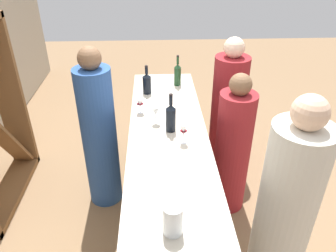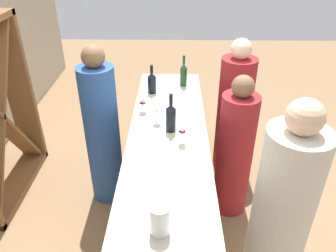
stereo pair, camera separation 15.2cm
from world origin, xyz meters
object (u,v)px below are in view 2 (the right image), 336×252
Objects in this scene: wine_glass_near_center at (157,111)px; wine_glass_near_right at (143,102)px; wine_bottle_leftmost_near_black at (171,117)px; person_left_guest at (235,153)px; person_center_guest at (234,112)px; water_pitcher at (160,219)px; wine_bottle_center_olive_green at (184,74)px; wine_bottle_second_left_near_black at (152,82)px; person_server_behind at (102,134)px; wine_glass_near_left at (182,131)px; person_right_guest at (280,218)px.

wine_glass_near_right is (0.19, 0.14, -0.01)m from wine_glass_near_center.
person_left_guest reaches higher than wine_bottle_leftmost_near_black.
person_center_guest is at bearing -37.42° from wine_bottle_leftmost_near_black.
wine_bottle_center_olive_green is at bearing -4.87° from water_pitcher.
wine_bottle_center_olive_green is (0.92, -0.12, -0.00)m from wine_bottle_leftmost_near_black.
person_center_guest is (-0.02, -0.56, -0.43)m from wine_bottle_center_olive_green.
person_center_guest is (0.89, -0.68, -0.43)m from wine_bottle_leftmost_near_black.
wine_bottle_second_left_near_black is at bearing 15.15° from wine_bottle_leftmost_near_black.
person_server_behind reaches higher than person_left_guest.
wine_bottle_center_olive_green is 0.71m from person_center_guest.
person_center_guest reaches higher than person_left_guest.
wine_glass_near_left is 0.91m from person_right_guest.
water_pitcher is 0.91m from person_right_guest.
wine_bottle_leftmost_near_black is 0.75m from wine_bottle_second_left_near_black.
wine_glass_near_right is at bearing 147.50° from wine_bottle_center_olive_green.
wine_glass_near_center is 0.10× the size of person_center_guest.
water_pitcher is at bearing -50.77° from person_server_behind.
person_left_guest is at bearing -87.12° from wine_glass_near_center.
person_server_behind reaches higher than wine_glass_near_left.
wine_bottle_leftmost_near_black is at bearing 26.69° from wine_glass_near_left.
wine_bottle_center_olive_green is at bearing -17.16° from wine_glass_near_center.
person_server_behind is (-0.00, 0.39, -0.34)m from wine_glass_near_right.
person_server_behind is at bearing 131.81° from wine_bottle_second_left_near_black.
wine_bottle_second_left_near_black is 0.90× the size of wine_bottle_center_olive_green.
water_pitcher is (-1.77, -0.15, -0.02)m from wine_bottle_second_left_near_black.
water_pitcher reaches higher than wine_glass_near_center.
wine_glass_near_center is (0.14, 0.12, -0.02)m from wine_bottle_leftmost_near_black.
water_pitcher is 2.11m from person_center_guest.
wine_glass_near_center is at bearing -144.01° from wine_glass_near_right.
wine_glass_near_center is 0.11× the size of person_left_guest.
water_pitcher reaches higher than wine_glass_near_right.
wine_bottle_leftmost_near_black is at bearing -2.52° from water_pitcher.
person_center_guest is at bearing 38.67° from person_server_behind.
wine_glass_near_left is 1.16× the size of wine_glass_near_right.
wine_glass_near_center is (-0.78, 0.24, -0.02)m from wine_bottle_center_olive_green.
person_center_guest reaches higher than wine_glass_near_right.
wine_bottle_center_olive_green is at bearing -59.37° from wine_bottle_second_left_near_black.
person_center_guest is (0.17, -0.88, -0.41)m from wine_bottle_second_left_near_black.
person_right_guest is (-1.44, -0.93, -0.35)m from wine_bottle_second_left_near_black.
wine_bottle_leftmost_near_black reaches higher than wine_glass_near_right.
wine_glass_near_center is 0.83× the size of water_pitcher.
wine_glass_near_right is 0.10× the size of person_left_guest.
wine_glass_near_center is at bearing 27.93° from person_center_guest.
person_left_guest reaches higher than water_pitcher.
wine_glass_near_right is 1.48m from person_right_guest.
water_pitcher is at bearing -176.46° from wine_glass_near_center.
wine_glass_near_center is 0.09× the size of person_right_guest.
wine_bottle_leftmost_near_black is 0.77m from person_left_guest.
wine_glass_near_left is at bearing 31.35° from person_left_guest.
wine_glass_near_center is at bearing 41.24° from wine_bottle_leftmost_near_black.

